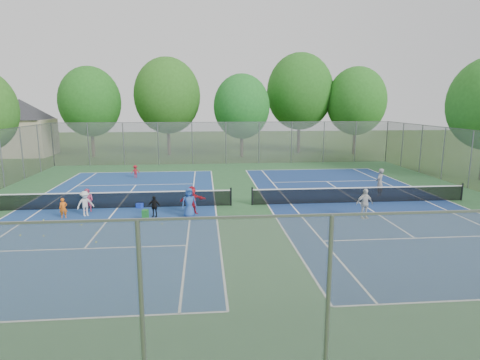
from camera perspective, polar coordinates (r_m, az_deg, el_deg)
name	(u,v)px	position (r m, az deg, el deg)	size (l,w,h in m)	color
ground	(242,205)	(23.14, 0.22, -3.63)	(120.00, 120.00, 0.00)	#2A4A17
court_pad	(242,205)	(23.14, 0.22, -3.62)	(32.00, 32.00, 0.01)	#2A592F
court_left	(118,208)	(23.55, -17.02, -3.83)	(10.97, 23.77, 0.01)	navy
court_right	(359,202)	(24.78, 16.58, -3.08)	(10.97, 23.77, 0.01)	navy
net_left	(117,200)	(23.45, -17.08, -2.79)	(12.87, 0.10, 0.91)	black
net_right	(360,195)	(24.68, 16.64, -2.09)	(12.87, 0.10, 0.91)	black
fence_north	(226,143)	(38.54, -2.03, 5.27)	(32.00, 0.10, 4.00)	gray
fence_south	(327,324)	(7.67, 12.28, -19.36)	(32.00, 0.10, 4.00)	gray
house	(21,117)	(50.41, -28.71, 7.81)	(11.03, 11.03, 7.30)	#B7A88C
tree_nw	(90,102)	(45.86, -20.56, 10.37)	(6.40, 6.40, 9.58)	#443326
tree_nl	(167,96)	(45.46, -10.31, 11.71)	(7.20, 7.20, 10.69)	#443326
tree_nc	(242,107)	(43.49, 0.24, 10.40)	(6.00, 6.00, 8.85)	#443326
tree_nr	(300,92)	(47.62, 8.50, 12.32)	(7.60, 7.60, 11.42)	#443326
tree_ne	(356,101)	(47.49, 16.22, 10.72)	(6.60, 6.60, 9.77)	#443326
ball_crate	(140,205)	(23.26, -14.05, -3.54)	(0.33, 0.33, 0.28)	#1939C0
ball_hopper	(145,215)	(20.80, -13.31, -4.86)	(0.27, 0.27, 0.54)	#23822B
student_a	(63,208)	(22.40, -23.83, -3.70)	(0.38, 0.25, 1.05)	orange
student_b	(88,200)	(23.18, -20.80, -2.72)	(0.62, 0.48, 1.27)	#DA547E
student_c	(85,204)	(22.36, -21.15, -3.15)	(0.86, 0.49, 1.33)	silver
student_d	(154,207)	(21.16, -12.11, -3.72)	(0.66, 0.27, 1.12)	black
student_e	(189,203)	(20.67, -7.26, -3.26)	(0.77, 0.50, 1.57)	#284D95
student_f	(192,200)	(21.33, -6.81, -2.88)	(1.40, 0.45, 1.52)	#B21925
child_far_baseline	(135,171)	(32.54, -14.66, 1.19)	(0.65, 0.37, 1.01)	maroon
instructor	(380,183)	(26.65, 19.25, -0.34)	(0.65, 0.43, 1.78)	gray
teen_court_b	(365,204)	(21.35, 17.29, -3.23)	(0.92, 0.38, 1.57)	silver
tennis_ball_0	(191,215)	(21.19, -6.96, -5.00)	(0.07, 0.07, 0.07)	gold
tennis_ball_1	(162,224)	(19.89, -11.02, -6.20)	(0.07, 0.07, 0.07)	#9FC22D
tennis_ball_2	(44,236)	(19.85, -26.14, -7.19)	(0.07, 0.07, 0.07)	#D3E134
tennis_ball_3	(96,233)	(19.38, -19.76, -7.13)	(0.07, 0.07, 0.07)	gold
tennis_ball_4	(20,236)	(20.39, -28.78, -6.96)	(0.07, 0.07, 0.07)	#B4D431
tennis_ball_5	(82,225)	(20.86, -21.62, -5.98)	(0.07, 0.07, 0.07)	#DEEB36
tennis_ball_6	(43,220)	(22.42, -26.17, -5.19)	(0.07, 0.07, 0.07)	#CEDD33
tennis_ball_7	(96,242)	(18.14, -19.77, -8.36)	(0.07, 0.07, 0.07)	#BACE2F
tennis_ball_9	(188,216)	(21.13, -7.45, -5.06)	(0.07, 0.07, 0.07)	#D5EB36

